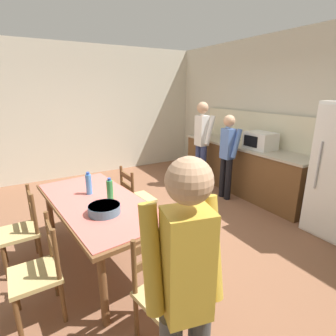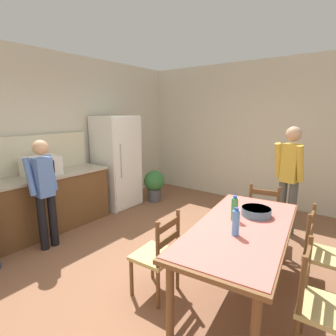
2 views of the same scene
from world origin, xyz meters
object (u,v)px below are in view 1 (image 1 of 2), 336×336
object	(u,v)px
chair_side_near_right	(40,273)
person_at_sink	(202,140)
bottle_off_centre	(110,191)
chair_side_near_left	(22,230)
microwave	(260,141)
dining_table	(98,207)
chair_side_far_left	(136,199)
person_at_counter	(227,153)
chair_head_end	(164,291)
bottle_near_centre	(89,184)
person_by_table	(186,294)
serving_bowl	(104,209)

from	to	relation	value
chair_side_near_right	person_at_sink	size ratio (longest dim) A/B	0.53
bottle_off_centre	chair_side_near_left	bearing A→B (deg)	-115.51
microwave	dining_table	xyz separation A→B (m)	(0.43, -3.06, -0.39)
dining_table	chair_side_near_left	world-z (taller)	chair_side_near_left
bottle_off_centre	chair_side_far_left	world-z (taller)	bottle_off_centre
chair_side_near_left	person_at_counter	distance (m)	3.36
dining_table	chair_head_end	distance (m)	1.28
microwave	chair_side_near_right	xyz separation A→B (m)	(0.95, -3.73, -0.63)
bottle_near_centre	person_by_table	size ratio (longest dim) A/B	0.16
chair_side_far_left	person_at_counter	xyz separation A→B (m)	(-0.16, 1.86, 0.42)
bottle_near_centre	person_at_counter	xyz separation A→B (m)	(-0.44, 2.56, -0.03)
dining_table	person_at_sink	world-z (taller)	person_at_sink
serving_bowl	chair_head_end	xyz separation A→B (m)	(0.91, 0.17, -0.37)
bottle_near_centre	chair_side_far_left	xyz separation A→B (m)	(-0.28, 0.71, -0.45)
serving_bowl	chair_side_near_right	bearing A→B (deg)	-74.85
person_at_sink	person_by_table	xyz separation A→B (m)	(3.28, -2.60, -0.02)
dining_table	bottle_off_centre	bearing A→B (deg)	55.37
person_at_counter	microwave	bearing A→B (deg)	-26.33
chair_side_near_right	chair_side_near_left	bearing A→B (deg)	-175.23
chair_side_near_left	dining_table	bearing A→B (deg)	62.94
chair_side_near_right	person_by_table	xyz separation A→B (m)	(1.29, 0.64, 0.50)
person_at_sink	person_at_counter	xyz separation A→B (m)	(0.79, -0.02, -0.10)
dining_table	bottle_off_centre	world-z (taller)	bottle_off_centre
chair_head_end	chair_side_near_left	world-z (taller)	same
chair_side_near_left	microwave	bearing A→B (deg)	88.07
dining_table	person_at_sink	distance (m)	2.96
chair_side_near_left	person_at_counter	world-z (taller)	person_at_counter
person_by_table	person_at_counter	bearing A→B (deg)	-32.95
chair_side_near_right	person_by_table	size ratio (longest dim) A/B	0.54
chair_side_far_left	person_by_table	world-z (taller)	person_by_table
serving_bowl	chair_side_near_right	size ratio (longest dim) A/B	0.35
microwave	chair_side_near_left	distance (m)	3.89
bottle_near_centre	chair_side_far_left	world-z (taller)	bottle_near_centre
bottle_near_centre	chair_side_near_right	xyz separation A→B (m)	(0.76, -0.65, -0.45)
microwave	chair_side_far_left	distance (m)	2.46
chair_side_near_right	chair_side_far_left	xyz separation A→B (m)	(-1.04, 1.36, 0.00)
serving_bowl	chair_side_far_left	xyz separation A→B (m)	(-0.86, 0.70, -0.37)
dining_table	person_by_table	world-z (taller)	person_by_table
chair_side_near_left	chair_side_far_left	world-z (taller)	same
microwave	chair_side_near_left	xyz separation A→B (m)	(0.08, -3.83, -0.63)
chair_side_near_left	person_at_counter	bearing A→B (deg)	92.68
chair_head_end	person_at_sink	distance (m)	3.68
serving_bowl	chair_side_near_right	world-z (taller)	chair_side_near_right
chair_side_far_left	serving_bowl	bearing A→B (deg)	137.77
microwave	chair_side_near_right	world-z (taller)	microwave
dining_table	chair_side_far_left	world-z (taller)	chair_side_far_left
chair_side_near_left	person_at_sink	xyz separation A→B (m)	(-1.12, 3.34, 0.52)
microwave	serving_bowl	world-z (taller)	microwave
chair_side_near_right	person_at_counter	world-z (taller)	person_at_counter
microwave	person_at_sink	xyz separation A→B (m)	(-1.04, -0.50, -0.11)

